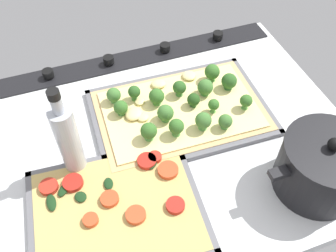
{
  "coord_description": "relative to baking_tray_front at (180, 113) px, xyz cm",
  "views": [
    {
      "loc": [
        18.92,
        48.39,
        65.16
      ],
      "look_at": [
        1.24,
        -0.94,
        3.1
      ],
      "focal_mm": 39.9,
      "sensor_mm": 36.0,
      "label": 1
    }
  ],
  "objects": [
    {
      "name": "cooking_pot",
      "position": [
        -18.5,
        26.68,
        5.62
      ],
      "size": [
        23.82,
        16.96,
        14.24
      ],
      "color": "black",
      "rests_on": "ground_plane"
    },
    {
      "name": "broccoli_pizza",
      "position": [
        -0.04,
        -0.18,
        1.85
      ],
      "size": [
        38.57,
        25.58,
        5.95
      ],
      "color": "tan",
      "rests_on": "baking_tray_front"
    },
    {
      "name": "ground_plane",
      "position": [
        3.57,
        5.88,
        -1.86
      ],
      "size": [
        78.61,
        64.44,
        3.0
      ],
      "primitive_type": "cube",
      "color": "silver"
    },
    {
      "name": "oil_bottle",
      "position": [
        25.61,
        6.64,
        8.86
      ],
      "size": [
        4.49,
        4.49,
        22.17
      ],
      "color": "#B7BCC6",
      "rests_on": "ground_plane"
    },
    {
      "name": "stove_control_panel",
      "position": [
        3.57,
        -22.84,
        0.19
      ],
      "size": [
        75.46,
        7.0,
        2.6
      ],
      "color": "black",
      "rests_on": "ground_plane"
    },
    {
      "name": "veggie_pizza_back",
      "position": [
        20.17,
        18.96,
        0.75
      ],
      "size": [
        31.69,
        26.3,
        1.9
      ],
      "color": "tan",
      "rests_on": "baking_tray_back"
    },
    {
      "name": "baking_tray_front",
      "position": [
        0.0,
        0.0,
        0.0
      ],
      "size": [
        41.04,
        28.05,
        1.3
      ],
      "color": "slate",
      "rests_on": "ground_plane"
    },
    {
      "name": "baking_tray_back",
      "position": [
        20.49,
        19.7,
        0.01
      ],
      "size": [
        34.25,
        28.86,
        1.3
      ],
      "color": "slate",
      "rests_on": "ground_plane"
    }
  ]
}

